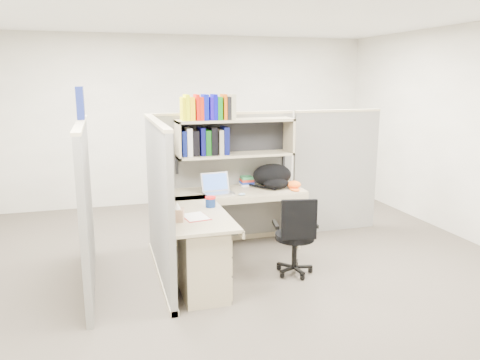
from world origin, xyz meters
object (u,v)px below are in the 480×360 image
object	(u,v)px
snack_canister	(210,202)
desk	(213,241)
laptop	(218,184)
task_chair	(295,248)
backpack	(274,176)

from	to	relation	value
snack_canister	desk	bearing A→B (deg)	-96.68
laptop	task_chair	bearing A→B (deg)	-58.29
desk	snack_canister	bearing A→B (deg)	83.32
desk	snack_canister	xyz separation A→B (m)	(0.03, 0.23, 0.35)
desk	laptop	distance (m)	0.88
backpack	laptop	bearing A→B (deg)	168.83
desk	backpack	bearing A→B (deg)	41.83
desk	backpack	distance (m)	1.36
task_chair	backpack	bearing A→B (deg)	83.64
snack_canister	task_chair	distance (m)	1.00
laptop	backpack	world-z (taller)	backpack
backpack	snack_canister	xyz separation A→B (m)	(-0.93, -0.63, -0.09)
desk	backpack	xyz separation A→B (m)	(0.96, 0.86, 0.43)
laptop	desk	bearing A→B (deg)	-112.77
backpack	task_chair	world-z (taller)	backpack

